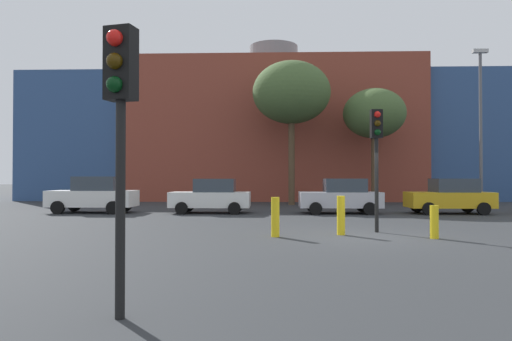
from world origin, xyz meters
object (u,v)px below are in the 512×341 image
Objects in this scene: parked_car_0 at (94,195)px; traffic_light_island at (377,142)px; street_lamp at (481,119)px; bollard_yellow_1 at (275,217)px; traffic_light_near_left at (120,103)px; bare_tree_0 at (374,114)px; parked_car_1 at (212,196)px; parked_car_3 at (450,196)px; bollard_yellow_0 at (434,222)px; bollard_yellow_2 at (341,215)px; bare_tree_1 at (291,93)px; parked_car_2 at (341,196)px.

traffic_light_island is at bearing 148.04° from parked_car_0.
traffic_light_island is 0.45× the size of street_lamp.
traffic_light_near_left is at bearing -104.45° from bollard_yellow_1.
traffic_light_near_left is at bearing -109.73° from bare_tree_0.
traffic_light_island is at bearing 20.55° from bollard_yellow_1.
parked_car_0 is at bearing -144.49° from traffic_light_near_left.
parked_car_1 is 0.99× the size of parked_car_3.
street_lamp is (7.92, 10.19, 2.00)m from traffic_light_island.
parked_car_1 reaches higher than bollard_yellow_0.
street_lamp reaches higher than bollard_yellow_0.
traffic_light_island is 3.31× the size of bollard_yellow_2.
traffic_light_near_left is 0.39× the size of bare_tree_1.
bare_tree_1 is at bearing -174.05° from bare_tree_0.
parked_car_2 is at bearing 180.00° from parked_car_1.
parked_car_1 is 4.11× the size of bollard_yellow_0.
parked_car_1 is at bearing -0.00° from parked_car_2.
street_lamp is at bearing -169.07° from parked_car_1.
parked_car_0 is 1.15× the size of traffic_light_near_left.
bollard_yellow_2 is (0.79, -14.96, -6.50)m from bare_tree_1.
bare_tree_1 reaches higher than bollard_yellow_2.
traffic_light_near_left reaches higher than parked_car_1.
street_lamp reaches higher than parked_car_0.
parked_car_2 is 17.25m from traffic_light_near_left.
bare_tree_1 reaches higher than traffic_light_island.
bare_tree_1 is at bearing 93.02° from bollard_yellow_2.
bare_tree_0 is 0.82× the size of bare_tree_1.
bollard_yellow_1 is at bearing 45.86° from parked_car_3.
traffic_light_near_left is 23.79m from bare_tree_1.
bare_tree_0 is 0.86× the size of street_lamp.
traffic_light_near_left is 3.82× the size of bollard_yellow_0.
parked_car_3 is 9.32m from traffic_light_island.
street_lamp is (11.13, 11.40, 4.27)m from bollard_yellow_1.
bollard_yellow_1 is at bearing 177.25° from bollard_yellow_0.
parked_car_1 is at bearing -169.07° from street_lamp.
traffic_light_near_left is 10.10m from bollard_yellow_0.
bare_tree_1 reaches higher than bollard_yellow_0.
traffic_light_near_left is (-5.22, -16.34, 1.80)m from parked_car_2.
parked_car_3 is at bearing 45.86° from bollard_yellow_1.
bollard_yellow_2 is at bearing -106.34° from bare_tree_0.
street_lamp is (7.88, 2.73, 4.02)m from parked_car_2.
traffic_light_island is at bearing 89.70° from parked_car_2.
traffic_light_island reaches higher than parked_car_0.
bollard_yellow_0 is (7.48, -8.88, -0.36)m from parked_car_1.
traffic_light_island is at bearing -127.85° from street_lamp.
parked_car_1 is at bearing 109.09° from bollard_yellow_1.
street_lamp reaches higher than parked_car_1.
parked_car_2 reaches higher than bollard_yellow_2.
parked_car_0 is 17.17m from parked_car_3.
parked_car_2 is at bearing -160.90° from street_lamp.
parked_car_3 is 9.08m from bare_tree_0.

